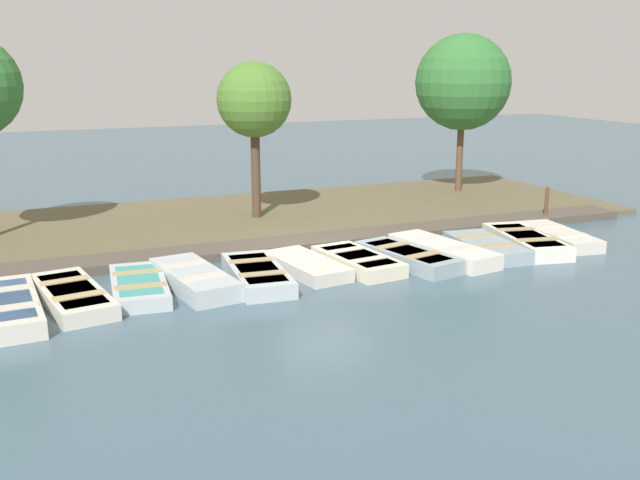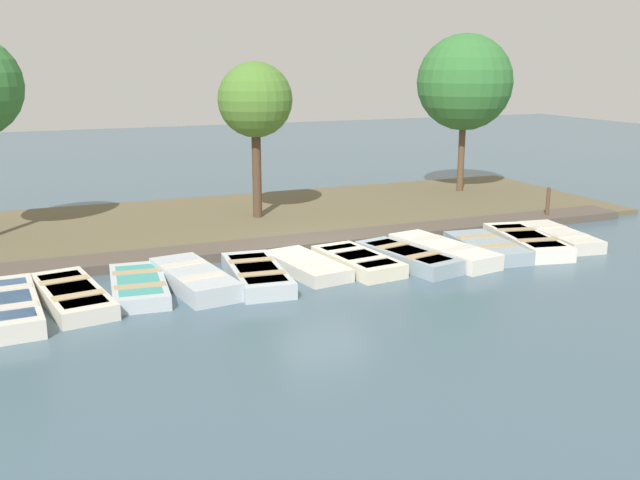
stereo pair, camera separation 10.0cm
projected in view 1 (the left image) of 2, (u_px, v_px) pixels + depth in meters
The scene contains 18 objects.
ground_plane at pixel (321, 258), 18.60m from camera, with size 80.00×80.00×0.00m, color #425B6B.
shore_bank at pixel (261, 218), 23.04m from camera, with size 8.00×24.00×0.15m.
dock_walkway at pixel (304, 243), 19.68m from camera, with size 1.22×21.54×0.24m.
rowboat_0 at pixel (9, 307), 14.31m from camera, with size 3.40×1.32×0.41m.
rowboat_1 at pixel (72, 295), 15.10m from camera, with size 3.35×1.63×0.36m.
rowboat_2 at pixel (139, 286), 15.77m from camera, with size 2.97×1.42×0.34m.
rowboat_3 at pixel (194, 279), 16.12m from camera, with size 3.13×1.51×0.44m.
rowboat_4 at pixel (257, 274), 16.54m from camera, with size 3.11×1.43×0.39m.
rowboat_5 at pixel (306, 265), 17.35m from camera, with size 2.77×1.47×0.34m.
rowboat_6 at pixel (358, 261), 17.68m from camera, with size 2.80×1.49×0.37m.
rowboat_7 at pixel (407, 257), 17.99m from camera, with size 3.15×1.64×0.39m.
rowboat_8 at pixel (443, 250), 18.55m from camera, with size 3.39×1.60×0.42m.
rowboat_9 at pixel (486, 247), 19.00m from camera, with size 2.85×1.51×0.37m.
rowboat_10 at pixel (526, 241), 19.56m from camera, with size 3.37×1.77×0.41m.
rowboat_11 at pixel (559, 236), 20.20m from camera, with size 3.01×1.42×0.36m.
mooring_post_far at pixel (546, 204), 22.66m from camera, with size 0.12×0.12×1.15m.
park_tree_left at pixel (254, 101), 21.92m from camera, with size 2.31×2.31×5.00m.
park_tree_center at pixel (463, 83), 26.45m from camera, with size 3.55×3.55×6.01m.
Camera 1 is at (16.48, -7.04, 5.01)m, focal length 40.00 mm.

